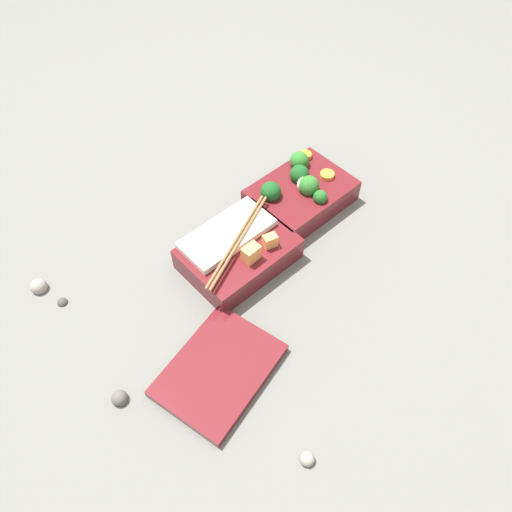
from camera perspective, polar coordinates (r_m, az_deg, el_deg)
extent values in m
plane|color=slate|center=(0.92, 1.53, 3.08)|extent=(3.00, 3.00, 0.00)
cube|color=maroon|center=(0.95, 5.16, 6.93)|extent=(0.18, 0.13, 0.05)
sphere|color=#2D7028|center=(0.97, 4.99, 10.77)|extent=(0.04, 0.04, 0.04)
sphere|color=#236023|center=(0.91, 7.35, 6.70)|extent=(0.03, 0.03, 0.03)
sphere|color=#2D7028|center=(0.93, 6.04, 7.98)|extent=(0.04, 0.04, 0.04)
sphere|color=#19511E|center=(0.91, 1.70, 7.35)|extent=(0.04, 0.04, 0.04)
sphere|color=#19511E|center=(0.95, 5.00, 9.28)|extent=(0.04, 0.04, 0.04)
cylinder|color=orange|center=(0.96, 8.14, 9.18)|extent=(0.04, 0.04, 0.01)
cylinder|color=orange|center=(1.00, 5.72, 11.38)|extent=(0.03, 0.03, 0.01)
sphere|color=beige|center=(0.93, 5.83, 7.95)|extent=(0.03, 0.03, 0.03)
cube|color=maroon|center=(0.86, -2.01, 0.26)|extent=(0.18, 0.13, 0.05)
cube|color=silver|center=(0.85, -3.32, 2.56)|extent=(0.16, 0.08, 0.01)
cube|color=#F4A356|center=(0.83, 1.62, 1.75)|extent=(0.03, 0.02, 0.02)
cube|color=#F4A356|center=(0.81, -0.55, 0.32)|extent=(0.03, 0.02, 0.03)
cylinder|color=olive|center=(0.83, -2.30, 1.92)|extent=(0.20, 0.09, 0.01)
cylinder|color=olive|center=(0.83, -1.86, 1.77)|extent=(0.20, 0.09, 0.01)
cube|color=maroon|center=(0.76, -4.24, -12.88)|extent=(0.21, 0.17, 0.01)
sphere|color=#595651|center=(0.77, -15.32, -15.40)|extent=(0.02, 0.02, 0.02)
sphere|color=gray|center=(0.91, -23.56, -3.21)|extent=(0.03, 0.03, 0.03)
sphere|color=gray|center=(0.72, 5.88, -22.08)|extent=(0.02, 0.02, 0.02)
sphere|color=#474442|center=(0.88, -21.29, -4.85)|extent=(0.02, 0.02, 0.02)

